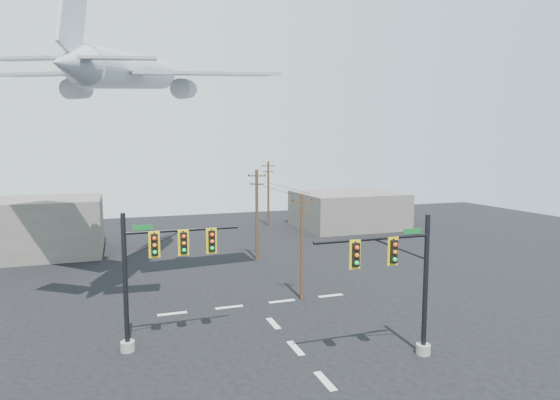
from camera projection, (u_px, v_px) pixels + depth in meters
name	position (u px, v px, depth m)	size (l,w,h in m)	color
ground	(325.00, 381.00, 22.84)	(120.00, 120.00, 0.00)	black
lane_markings	(288.00, 339.00, 27.84)	(14.00, 21.20, 0.01)	beige
signal_mast_near	(404.00, 283.00, 24.86)	(7.04, 0.86, 7.81)	gray
signal_mast_far	(155.00, 273.00, 26.21)	(6.80, 0.86, 7.82)	gray
utility_pole_a	(302.00, 245.00, 34.76)	(1.59, 0.35, 7.97)	#4A311F
utility_pole_b	(257.00, 213.00, 47.17)	(1.75, 0.88, 9.19)	#4A311F
utility_pole_c	(268.00, 192.00, 68.20)	(1.85, 0.80, 9.42)	#4A311F
power_lines	(267.00, 176.00, 50.87)	(9.56, 32.95, 0.69)	black
airliner	(131.00, 72.00, 37.32)	(22.60, 24.57, 6.64)	#A3A9AF
building_left	(10.00, 228.00, 48.79)	(18.00, 10.00, 6.00)	#68625C
building_right	(348.00, 210.00, 67.31)	(14.00, 12.00, 5.00)	#68625C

